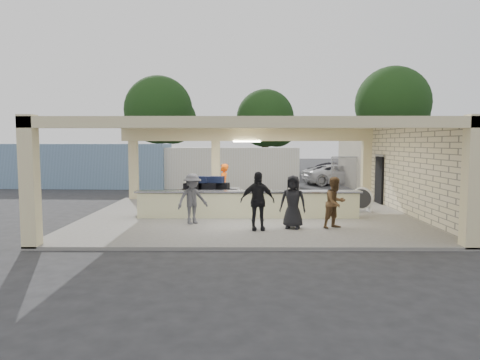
{
  "coord_description": "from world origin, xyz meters",
  "views": [
    {
      "loc": [
        -0.2,
        -15.95,
        2.82
      ],
      "look_at": [
        -0.3,
        1.0,
        1.34
      ],
      "focal_mm": 32.0,
      "sensor_mm": 36.0,
      "label": 1
    }
  ],
  "objects_px": {
    "drum_fan": "(362,199)",
    "car_white_a": "(339,174)",
    "container_white": "(205,168)",
    "passenger_b": "(257,201)",
    "baggage_counter": "(248,204)",
    "passenger_a": "(335,203)",
    "car_dark": "(338,172)",
    "luggage_cart": "(206,192)",
    "baggage_handler": "(223,186)",
    "passenger_d": "(293,202)",
    "passenger_c": "(192,199)",
    "car_white_b": "(408,173)",
    "container_blue": "(85,166)"
  },
  "relations": [
    {
      "from": "luggage_cart",
      "to": "passenger_b",
      "type": "xyz_separation_m",
      "value": [
        1.91,
        -3.61,
        0.15
      ]
    },
    {
      "from": "baggage_handler",
      "to": "car_dark",
      "type": "height_order",
      "value": "baggage_handler"
    },
    {
      "from": "container_white",
      "to": "drum_fan",
      "type": "bearing_deg",
      "value": -51.94
    },
    {
      "from": "drum_fan",
      "to": "car_white_a",
      "type": "bearing_deg",
      "value": 106.83
    },
    {
      "from": "luggage_cart",
      "to": "passenger_d",
      "type": "bearing_deg",
      "value": -39.06
    },
    {
      "from": "container_white",
      "to": "car_white_a",
      "type": "bearing_deg",
      "value": 15.81
    },
    {
      "from": "passenger_b",
      "to": "container_white",
      "type": "relative_size",
      "value": 0.16
    },
    {
      "from": "passenger_a",
      "to": "drum_fan",
      "type": "bearing_deg",
      "value": 30.47
    },
    {
      "from": "passenger_d",
      "to": "container_blue",
      "type": "distance_m",
      "value": 17.76
    },
    {
      "from": "passenger_c",
      "to": "passenger_d",
      "type": "distance_m",
      "value": 3.36
    },
    {
      "from": "passenger_c",
      "to": "car_white_a",
      "type": "distance_m",
      "value": 16.82
    },
    {
      "from": "drum_fan",
      "to": "container_white",
      "type": "xyz_separation_m",
      "value": [
        -7.11,
        9.9,
        0.65
      ]
    },
    {
      "from": "passenger_a",
      "to": "car_white_a",
      "type": "relative_size",
      "value": 0.35
    },
    {
      "from": "passenger_b",
      "to": "container_white",
      "type": "xyz_separation_m",
      "value": [
        -2.83,
        13.58,
        0.24
      ]
    },
    {
      "from": "baggage_counter",
      "to": "car_white_a",
      "type": "bearing_deg",
      "value": 64.83
    },
    {
      "from": "passenger_d",
      "to": "passenger_b",
      "type": "bearing_deg",
      "value": -151.56
    },
    {
      "from": "baggage_counter",
      "to": "passenger_a",
      "type": "relative_size",
      "value": 5.01
    },
    {
      "from": "baggage_handler",
      "to": "passenger_c",
      "type": "height_order",
      "value": "baggage_handler"
    },
    {
      "from": "drum_fan",
      "to": "passenger_b",
      "type": "relative_size",
      "value": 0.52
    },
    {
      "from": "baggage_counter",
      "to": "container_white",
      "type": "bearing_deg",
      "value": 102.79
    },
    {
      "from": "baggage_counter",
      "to": "container_white",
      "type": "height_order",
      "value": "container_white"
    },
    {
      "from": "passenger_b",
      "to": "passenger_a",
      "type": "bearing_deg",
      "value": 0.35
    },
    {
      "from": "drum_fan",
      "to": "car_dark",
      "type": "distance_m",
      "value": 13.95
    },
    {
      "from": "baggage_handler",
      "to": "container_white",
      "type": "xyz_separation_m",
      "value": [
        -1.56,
        8.87,
        0.24
      ]
    },
    {
      "from": "baggage_counter",
      "to": "passenger_d",
      "type": "bearing_deg",
      "value": -54.99
    },
    {
      "from": "passenger_b",
      "to": "container_white",
      "type": "height_order",
      "value": "container_white"
    },
    {
      "from": "car_white_b",
      "to": "container_blue",
      "type": "height_order",
      "value": "container_blue"
    },
    {
      "from": "car_white_a",
      "to": "car_white_b",
      "type": "relative_size",
      "value": 1.09
    },
    {
      "from": "passenger_a",
      "to": "passenger_c",
      "type": "bearing_deg",
      "value": 139.62
    },
    {
      "from": "passenger_a",
      "to": "passenger_b",
      "type": "bearing_deg",
      "value": 155.4
    },
    {
      "from": "baggage_counter",
      "to": "car_white_b",
      "type": "distance_m",
      "value": 18.75
    },
    {
      "from": "luggage_cart",
      "to": "container_white",
      "type": "relative_size",
      "value": 0.22
    },
    {
      "from": "luggage_cart",
      "to": "passenger_a",
      "type": "xyz_separation_m",
      "value": [
        4.39,
        -3.31,
        0.06
      ]
    },
    {
      "from": "passenger_b",
      "to": "car_dark",
      "type": "xyz_separation_m",
      "value": [
        6.41,
        17.47,
        -0.31
      ]
    },
    {
      "from": "baggage_handler",
      "to": "passenger_b",
      "type": "distance_m",
      "value": 4.89
    },
    {
      "from": "drum_fan",
      "to": "passenger_b",
      "type": "xyz_separation_m",
      "value": [
        -4.28,
        -3.68,
        0.4
      ]
    },
    {
      "from": "car_white_a",
      "to": "container_blue",
      "type": "relative_size",
      "value": 0.45
    },
    {
      "from": "passenger_c",
      "to": "car_white_b",
      "type": "xyz_separation_m",
      "value": [
        13.39,
        16.06,
        -0.26
      ]
    },
    {
      "from": "passenger_d",
      "to": "car_white_a",
      "type": "height_order",
      "value": "passenger_d"
    },
    {
      "from": "passenger_a",
      "to": "passenger_c",
      "type": "relative_size",
      "value": 0.97
    },
    {
      "from": "passenger_a",
      "to": "passenger_b",
      "type": "distance_m",
      "value": 2.51
    },
    {
      "from": "luggage_cart",
      "to": "passenger_c",
      "type": "height_order",
      "value": "passenger_c"
    },
    {
      "from": "passenger_a",
      "to": "car_dark",
      "type": "distance_m",
      "value": 17.61
    },
    {
      "from": "luggage_cart",
      "to": "container_white",
      "type": "distance_m",
      "value": 10.02
    },
    {
      "from": "luggage_cart",
      "to": "baggage_handler",
      "type": "xyz_separation_m",
      "value": [
        0.63,
        1.1,
        0.16
      ]
    },
    {
      "from": "car_white_b",
      "to": "passenger_c",
      "type": "bearing_deg",
      "value": 135.69
    },
    {
      "from": "passenger_c",
      "to": "passenger_d",
      "type": "xyz_separation_m",
      "value": [
        3.28,
        -0.74,
        0.0
      ]
    },
    {
      "from": "baggage_handler",
      "to": "container_blue",
      "type": "height_order",
      "value": "container_blue"
    },
    {
      "from": "baggage_counter",
      "to": "car_white_a",
      "type": "distance_m",
      "value": 14.85
    },
    {
      "from": "drum_fan",
      "to": "baggage_handler",
      "type": "height_order",
      "value": "baggage_handler"
    }
  ]
}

